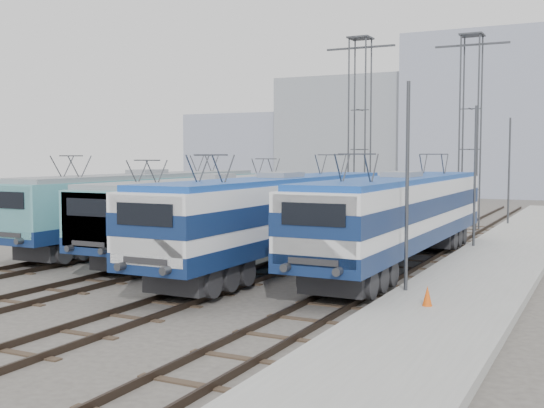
{
  "coord_description": "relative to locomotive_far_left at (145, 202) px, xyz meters",
  "views": [
    {
      "loc": [
        14.45,
        -19.39,
        4.68
      ],
      "look_at": [
        1.27,
        7.0,
        2.53
      ],
      "focal_mm": 45.0,
      "sensor_mm": 36.0,
      "label": 1
    }
  ],
  "objects": [
    {
      "name": "ground",
      "position": [
        6.75,
        -8.59,
        -2.26
      ],
      "size": [
        160.0,
        160.0,
        0.0
      ],
      "primitive_type": "plane",
      "color": "#514C47"
    },
    {
      "name": "platform",
      "position": [
        16.95,
        -0.59,
        -2.11
      ],
      "size": [
        4.0,
        70.0,
        0.3
      ],
      "primitive_type": "cube",
      "color": "#9E9E99",
      "rests_on": "ground"
    },
    {
      "name": "locomotive_far_left",
      "position": [
        0.0,
        0.0,
        0.0
      ],
      "size": [
        2.88,
        18.18,
        3.42
      ],
      "color": "#112450",
      "rests_on": "ground"
    },
    {
      "name": "locomotive_center_left",
      "position": [
        4.5,
        -0.75,
        -0.08
      ],
      "size": [
        2.77,
        17.46,
        3.29
      ],
      "color": "#112450",
      "rests_on": "ground"
    },
    {
      "name": "locomotive_center_right",
      "position": [
        9.0,
        -2.9,
        0.08
      ],
      "size": [
        2.9,
        18.37,
        3.45
      ],
      "color": "#112450",
      "rests_on": "ground"
    },
    {
      "name": "locomotive_far_right",
      "position": [
        13.5,
        -0.82,
        0.09
      ],
      "size": [
        2.92,
        18.49,
        3.48
      ],
      "color": "#112450",
      "rests_on": "ground"
    },
    {
      "name": "catenary_tower_west",
      "position": [
        6.75,
        13.41,
        4.38
      ],
      "size": [
        4.5,
        1.2,
        12.0
      ],
      "color": "#3F4247",
      "rests_on": "ground"
    },
    {
      "name": "catenary_tower_east",
      "position": [
        13.25,
        15.41,
        4.38
      ],
      "size": [
        4.5,
        1.2,
        12.0
      ],
      "color": "#3F4247",
      "rests_on": "ground"
    },
    {
      "name": "mast_front",
      "position": [
        15.35,
        -6.59,
        1.24
      ],
      "size": [
        0.12,
        0.12,
        7.0
      ],
      "primitive_type": "cylinder",
      "color": "#3F4247",
      "rests_on": "ground"
    },
    {
      "name": "mast_mid",
      "position": [
        15.35,
        5.41,
        1.24
      ],
      "size": [
        0.12,
        0.12,
        7.0
      ],
      "primitive_type": "cylinder",
      "color": "#3F4247",
      "rests_on": "ground"
    },
    {
      "name": "mast_rear",
      "position": [
        15.35,
        17.41,
        1.24
      ],
      "size": [
        0.12,
        0.12,
        7.0
      ],
      "primitive_type": "cylinder",
      "color": "#3F4247",
      "rests_on": "ground"
    },
    {
      "name": "safety_cone",
      "position": [
        16.53,
        -8.56,
        -1.67
      ],
      "size": [
        0.29,
        0.29,
        0.59
      ],
      "primitive_type": "cone",
      "color": "#E95410",
      "rests_on": "platform"
    },
    {
      "name": "building_west",
      "position": [
        -7.25,
        53.41,
        4.74
      ],
      "size": [
        18.0,
        12.0,
        14.0
      ],
      "primitive_type": "cube",
      "color": "gray",
      "rests_on": "ground"
    },
    {
      "name": "building_center",
      "position": [
        10.75,
        53.41,
        6.74
      ],
      "size": [
        22.0,
        14.0,
        18.0
      ],
      "primitive_type": "cube",
      "color": "#939AB1",
      "rests_on": "ground"
    },
    {
      "name": "building_far_west",
      "position": [
        -23.25,
        53.41,
        2.74
      ],
      "size": [
        14.0,
        10.0,
        10.0
      ],
      "primitive_type": "cube",
      "color": "#939AB1",
      "rests_on": "ground"
    }
  ]
}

